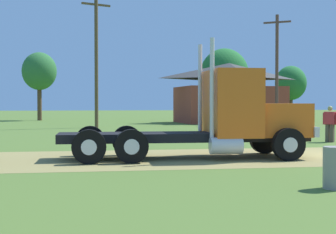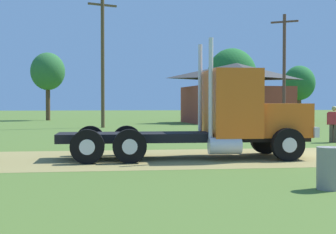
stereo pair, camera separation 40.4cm
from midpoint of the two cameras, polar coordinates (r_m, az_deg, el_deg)
The scene contains 9 objects.
truck_foreground_white at distance 16.75m, azimuth 7.10°, elevation -0.17°, with size 8.23×2.81×3.82m.
visitor_far_side at distance 24.29m, azimuth 18.63°, elevation -0.60°, with size 0.51×0.53×1.66m.
steel_barrel at distance 11.22m, azimuth 18.67°, elevation -5.49°, with size 0.52×0.52×0.89m, color gray.
shed_building at distance 45.87m, azimuth 7.95°, elevation 2.61°, with size 9.73×7.04×5.36m.
utility_pole_near at distance 37.03m, azimuth -7.05°, elevation 6.53°, with size 2.08×0.99×9.44m.
utility_pole_far at distance 41.88m, azimuth 13.21°, elevation 5.54°, with size 1.93×1.31×8.87m.
tree_left at distance 52.94m, azimuth -13.16°, elevation 4.97°, with size 3.46×3.46×6.88m.
tree_mid at distance 48.07m, azimuth 7.44°, elevation 4.64°, with size 4.63×4.63×6.90m.
tree_right at distance 54.26m, azimuth 14.76°, elevation 3.69°, with size 3.25×3.25×5.63m.
Camera 2 is at (-8.10, -16.36, 1.82)m, focal length 54.20 mm.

